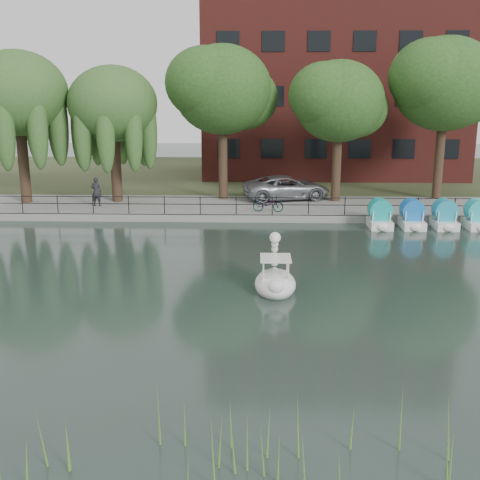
{
  "coord_description": "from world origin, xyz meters",
  "views": [
    {
      "loc": [
        1.23,
        -19.43,
        7.33
      ],
      "look_at": [
        0.5,
        4.0,
        1.3
      ],
      "focal_mm": 45.0,
      "sensor_mm": 36.0,
      "label": 1
    }
  ],
  "objects_px": {
    "minivan": "(287,186)",
    "pedestrian": "(96,190)",
    "bicycle": "(268,203)",
    "swan_boat": "(275,279)"
  },
  "relations": [
    {
      "from": "bicycle",
      "to": "pedestrian",
      "type": "xyz_separation_m",
      "value": [
        -10.13,
        1.31,
        0.49
      ]
    },
    {
      "from": "minivan",
      "to": "pedestrian",
      "type": "bearing_deg",
      "value": 87.91
    },
    {
      "from": "minivan",
      "to": "bicycle",
      "type": "xyz_separation_m",
      "value": [
        -1.2,
        -3.82,
        -0.36
      ]
    },
    {
      "from": "swan_boat",
      "to": "bicycle",
      "type": "bearing_deg",
      "value": 89.98
    },
    {
      "from": "minivan",
      "to": "swan_boat",
      "type": "relative_size",
      "value": 2.45
    },
    {
      "from": "bicycle",
      "to": "swan_boat",
      "type": "distance_m",
      "value": 12.41
    },
    {
      "from": "bicycle",
      "to": "swan_boat",
      "type": "xyz_separation_m",
      "value": [
        0.08,
        -12.4,
        -0.45
      ]
    },
    {
      "from": "minivan",
      "to": "bicycle",
      "type": "height_order",
      "value": "minivan"
    },
    {
      "from": "pedestrian",
      "to": "swan_boat",
      "type": "distance_m",
      "value": 17.12
    },
    {
      "from": "minivan",
      "to": "pedestrian",
      "type": "distance_m",
      "value": 11.61
    }
  ]
}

